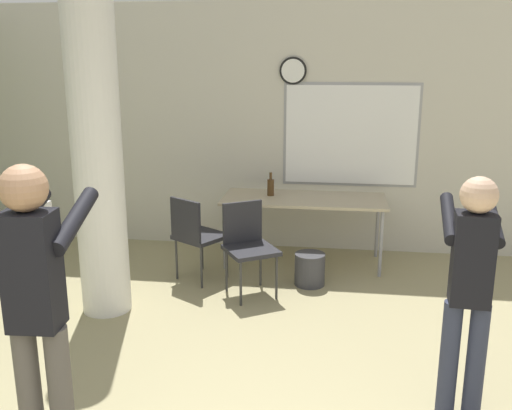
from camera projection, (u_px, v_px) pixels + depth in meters
The scene contains 9 objects.
wall_back at pixel (269, 128), 6.56m from camera, with size 8.00×0.15×2.80m.
support_pillar at pixel (97, 155), 4.79m from camera, with size 0.43×0.43×2.80m.
folding_table at pixel (304, 202), 6.12m from camera, with size 1.74×0.73×0.74m.
bottle_on_table at pixel (271, 187), 6.18m from camera, with size 0.07×0.07×0.26m.
waste_bin at pixel (310, 269), 5.64m from camera, with size 0.30×0.30×0.32m.
chair_table_front at pixel (248, 242), 5.37m from camera, with size 0.61×0.61×0.87m.
chair_table_left at pixel (196, 232), 5.66m from camera, with size 0.61×0.61×0.87m.
person_playing_front at pixel (38, 299), 2.90m from camera, with size 0.40×0.66×1.71m.
person_playing_side at pixel (470, 281), 3.37m from camera, with size 0.38×0.63×1.55m.
Camera 1 is at (0.78, -1.46, 2.20)m, focal length 40.00 mm.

